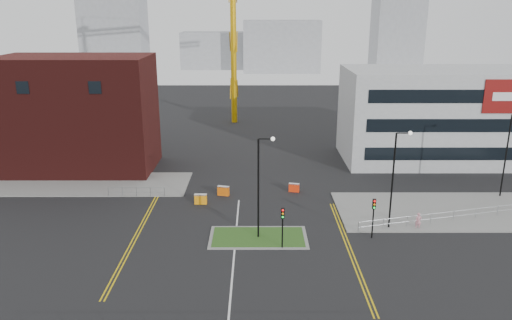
# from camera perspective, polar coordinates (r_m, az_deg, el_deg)

# --- Properties ---
(ground) EXTENTS (200.00, 200.00, 0.00)m
(ground) POSITION_cam_1_polar(r_m,az_deg,el_deg) (37.44, -2.83, -14.19)
(ground) COLOR black
(ground) RESTS_ON ground
(pavement_left) EXTENTS (28.00, 8.00, 0.12)m
(pavement_left) POSITION_cam_1_polar(r_m,az_deg,el_deg) (61.35, -20.85, -2.57)
(pavement_left) COLOR slate
(pavement_left) RESTS_ON ground
(pavement_right) EXTENTS (24.00, 10.00, 0.12)m
(pavement_right) POSITION_cam_1_polar(r_m,az_deg,el_deg) (53.84, 22.13, -5.39)
(pavement_right) COLOR slate
(pavement_right) RESTS_ON ground
(island_kerb) EXTENTS (8.60, 4.60, 0.08)m
(island_kerb) POSITION_cam_1_polar(r_m,az_deg,el_deg) (44.43, 0.26, -8.83)
(island_kerb) COLOR slate
(island_kerb) RESTS_ON ground
(grass_island) EXTENTS (8.00, 4.00, 0.12)m
(grass_island) POSITION_cam_1_polar(r_m,az_deg,el_deg) (44.42, 0.26, -8.81)
(grass_island) COLOR #28531B
(grass_island) RESTS_ON ground
(brick_building) EXTENTS (24.20, 10.07, 14.24)m
(brick_building) POSITION_cam_1_polar(r_m,az_deg,el_deg) (66.11, -22.10, 4.76)
(brick_building) COLOR #3F110F
(brick_building) RESTS_ON ground
(office_block) EXTENTS (25.00, 12.20, 12.00)m
(office_block) POSITION_cam_1_polar(r_m,az_deg,el_deg) (69.73, 20.37, 4.81)
(office_block) COLOR #A5A8AA
(office_block) RESTS_ON ground
(streetlamp_island) EXTENTS (1.46, 0.36, 9.18)m
(streetlamp_island) POSITION_cam_1_polar(r_m,az_deg,el_deg) (42.38, 0.57, -2.27)
(streetlamp_island) COLOR black
(streetlamp_island) RESTS_ON ground
(streetlamp_right_near) EXTENTS (1.46, 0.36, 9.18)m
(streetlamp_right_near) POSITION_cam_1_polar(r_m,az_deg,el_deg) (45.99, 15.67, -1.37)
(streetlamp_right_near) COLOR black
(streetlamp_right_near) RESTS_ON ground
(streetlamp_right_far) EXTENTS (1.46, 0.36, 9.18)m
(streetlamp_right_far) POSITION_cam_1_polar(r_m,az_deg,el_deg) (58.28, 26.95, 1.21)
(streetlamp_right_far) COLOR black
(streetlamp_right_far) RESTS_ON ground
(traffic_light_island) EXTENTS (0.28, 0.33, 3.65)m
(traffic_light_island) POSITION_cam_1_polar(r_m,az_deg,el_deg) (41.60, 3.06, -6.89)
(traffic_light_island) COLOR black
(traffic_light_island) RESTS_ON ground
(traffic_light_right) EXTENTS (0.28, 0.33, 3.65)m
(traffic_light_right) POSITION_cam_1_polar(r_m,az_deg,el_deg) (44.57, 13.30, -5.67)
(traffic_light_right) COLOR black
(traffic_light_right) RESTS_ON ground
(railing_left) EXTENTS (6.05, 0.05, 1.10)m
(railing_left) POSITION_cam_1_polar(r_m,az_deg,el_deg) (54.87, -13.52, -3.40)
(railing_left) COLOR gray
(railing_left) RESTS_ON ground
(railing_right) EXTENTS (19.05, 5.05, 1.10)m
(railing_right) POSITION_cam_1_polar(r_m,az_deg,el_deg) (50.89, 21.67, -5.74)
(railing_right) COLOR gray
(railing_right) RESTS_ON ground
(centre_line) EXTENTS (0.15, 30.00, 0.01)m
(centre_line) POSITION_cam_1_polar(r_m,az_deg,el_deg) (39.17, -2.69, -12.68)
(centre_line) COLOR silver
(centre_line) RESTS_ON ground
(yellow_left_a) EXTENTS (0.12, 24.00, 0.01)m
(yellow_left_a) POSITION_cam_1_polar(r_m,az_deg,el_deg) (47.49, -13.26, -7.60)
(yellow_left_a) COLOR gold
(yellow_left_a) RESTS_ON ground
(yellow_left_b) EXTENTS (0.12, 24.00, 0.01)m
(yellow_left_b) POSITION_cam_1_polar(r_m,az_deg,el_deg) (47.42, -12.91, -7.61)
(yellow_left_b) COLOR gold
(yellow_left_b) RESTS_ON ground
(yellow_right_a) EXTENTS (0.12, 20.00, 0.01)m
(yellow_right_a) POSITION_cam_1_polar(r_m,az_deg,el_deg) (43.35, 10.39, -9.87)
(yellow_right_a) COLOR gold
(yellow_right_a) RESTS_ON ground
(yellow_right_b) EXTENTS (0.12, 20.00, 0.01)m
(yellow_right_b) POSITION_cam_1_polar(r_m,az_deg,el_deg) (43.40, 10.79, -9.86)
(yellow_right_b) COLOR gold
(yellow_right_b) RESTS_ON ground
(skyline_a) EXTENTS (18.00, 12.00, 22.00)m
(skyline_a) POSITION_cam_1_polar(r_m,az_deg,el_deg) (157.88, -15.82, 13.24)
(skyline_a) COLOR gray
(skyline_a) RESTS_ON ground
(skyline_b) EXTENTS (24.00, 12.00, 16.00)m
(skyline_b) POSITION_cam_1_polar(r_m,az_deg,el_deg) (162.64, 2.92, 12.86)
(skyline_b) COLOR gray
(skyline_b) RESTS_ON ground
(skyline_c) EXTENTS (14.00, 12.00, 28.00)m
(skyline_c) POSITION_cam_1_polar(r_m,az_deg,el_deg) (162.97, 15.84, 14.39)
(skyline_c) COLOR gray
(skyline_c) RESTS_ON ground
(skyline_d) EXTENTS (30.00, 12.00, 12.00)m
(skyline_d) POSITION_cam_1_polar(r_m,az_deg,el_deg) (172.82, -3.37, 12.42)
(skyline_d) COLOR gray
(skyline_d) RESTS_ON ground
(pedestrian) EXTENTS (0.59, 0.40, 1.57)m
(pedestrian) POSITION_cam_1_polar(r_m,az_deg,el_deg) (48.13, 18.06, -6.65)
(pedestrian) COLOR pink
(pedestrian) RESTS_ON ground
(barrier_left) EXTENTS (1.27, 0.43, 1.07)m
(barrier_left) POSITION_cam_1_polar(r_m,az_deg,el_deg) (51.87, -6.35, -4.41)
(barrier_left) COLOR orange
(barrier_left) RESTS_ON ground
(barrier_mid) EXTENTS (1.31, 0.71, 1.05)m
(barrier_mid) POSITION_cam_1_polar(r_m,az_deg,el_deg) (53.96, -3.75, -3.49)
(barrier_mid) COLOR orange
(barrier_mid) RESTS_ON ground
(barrier_right) EXTENTS (1.20, 0.62, 0.96)m
(barrier_right) POSITION_cam_1_polar(r_m,az_deg,el_deg) (55.09, 4.37, -3.12)
(barrier_right) COLOR #FF340E
(barrier_right) RESTS_ON ground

